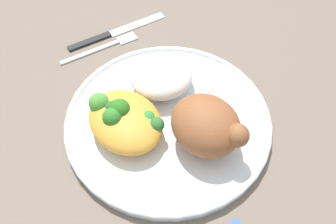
% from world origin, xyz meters
% --- Properties ---
extents(ground_plane, '(2.00, 2.00, 0.00)m').
position_xyz_m(ground_plane, '(0.00, 0.00, 0.00)').
color(ground_plane, '#6E5F52').
extents(plate, '(0.30, 0.30, 0.02)m').
position_xyz_m(plate, '(0.00, 0.00, 0.01)').
color(plate, silver).
rests_on(plate, ground_plane).
extents(roasted_chicken, '(0.10, 0.09, 0.07)m').
position_xyz_m(roasted_chicken, '(0.06, 0.01, 0.05)').
color(roasted_chicken, brown).
rests_on(roasted_chicken, plate).
extents(rice_pile, '(0.09, 0.09, 0.04)m').
position_xyz_m(rice_pile, '(-0.05, 0.03, 0.04)').
color(rice_pile, white).
rests_on(rice_pile, plate).
extents(mac_cheese_with_broccoli, '(0.11, 0.09, 0.05)m').
position_xyz_m(mac_cheese_with_broccoli, '(-0.02, -0.06, 0.04)').
color(mac_cheese_with_broccoli, gold).
rests_on(mac_cheese_with_broccoli, plate).
extents(fork, '(0.03, 0.14, 0.01)m').
position_xyz_m(fork, '(-0.20, 0.01, 0.00)').
color(fork, '#B2B2B7').
rests_on(fork, ground_plane).
extents(knife, '(0.04, 0.19, 0.01)m').
position_xyz_m(knife, '(-0.22, 0.04, 0.00)').
color(knife, black).
rests_on(knife, ground_plane).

